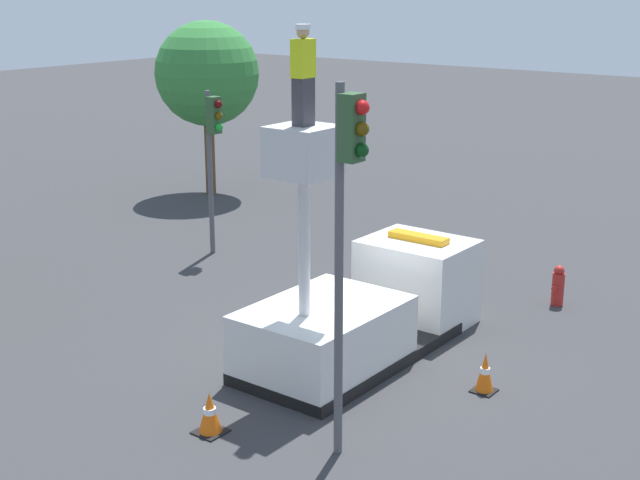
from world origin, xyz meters
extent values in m
plane|color=#38383A|center=(0.00, 0.00, 0.00)|extent=(120.00, 120.00, 0.00)
cube|color=black|center=(0.00, 0.00, 0.12)|extent=(5.07, 2.36, 0.24)
cube|color=silver|center=(-0.93, 0.00, 0.70)|extent=(3.22, 2.30, 1.40)
cube|color=silver|center=(2.53, 0.00, 0.95)|extent=(1.85, 2.30, 1.91)
cube|color=black|center=(3.47, 0.00, 1.34)|extent=(0.03, 1.95, 0.76)
cube|color=orange|center=(2.53, 0.00, 1.98)|extent=(0.36, 1.38, 0.14)
cylinder|color=silver|center=(-1.52, 0.00, 2.77)|extent=(0.22, 0.22, 2.75)
cube|color=silver|center=(-1.52, 0.00, 4.50)|extent=(1.09, 1.09, 0.90)
cube|color=#38383D|center=(-1.52, 0.00, 5.37)|extent=(0.34, 0.26, 0.84)
cube|color=#D1E519|center=(-1.52, 0.00, 6.12)|extent=(0.40, 0.26, 0.66)
sphere|color=tan|center=(-1.52, 0.00, 6.57)|extent=(0.23, 0.23, 0.23)
cylinder|color=white|center=(-1.52, 0.00, 6.65)|extent=(0.26, 0.26, 0.09)
cylinder|color=#515156|center=(-3.24, -2.04, 3.00)|extent=(0.14, 0.14, 6.00)
cube|color=#2D512D|center=(-3.24, -2.25, 5.35)|extent=(0.34, 0.28, 1.00)
sphere|color=red|center=(-3.24, -2.44, 5.66)|extent=(0.22, 0.22, 0.22)
sphere|color=#503C07|center=(-3.24, -2.44, 5.35)|extent=(0.22, 0.22, 0.22)
sphere|color=#083710|center=(-3.24, -2.44, 5.04)|extent=(0.22, 0.22, 0.22)
cylinder|color=#515156|center=(3.62, 7.39, 2.29)|extent=(0.14, 0.14, 4.58)
cube|color=#2D512D|center=(3.62, 7.18, 3.93)|extent=(0.34, 0.28, 1.00)
sphere|color=#490707|center=(3.62, 6.99, 4.24)|extent=(0.22, 0.22, 0.22)
sphere|color=#503C07|center=(3.62, 6.99, 3.93)|extent=(0.22, 0.22, 0.22)
sphere|color=green|center=(3.62, 6.99, 3.62)|extent=(0.22, 0.22, 0.22)
cylinder|color=#B2231E|center=(5.50, -2.10, 0.39)|extent=(0.29, 0.29, 0.79)
sphere|color=#B2231E|center=(5.50, -2.10, 0.86)|extent=(0.24, 0.24, 0.24)
cylinder|color=#B2231E|center=(5.30, -2.10, 0.47)|extent=(0.12, 0.12, 0.12)
cylinder|color=#B2231E|center=(5.71, -2.10, 0.47)|extent=(0.12, 0.12, 0.12)
cube|color=black|center=(-4.03, 0.07, 0.01)|extent=(0.50, 0.50, 0.03)
cone|color=orange|center=(-4.03, 0.07, 0.37)|extent=(0.42, 0.42, 0.75)
cylinder|color=white|center=(-4.03, 0.07, 0.41)|extent=(0.22, 0.22, 0.10)
cube|color=black|center=(0.23, -2.90, 0.01)|extent=(0.43, 0.43, 0.03)
cone|color=orange|center=(0.23, -2.90, 0.39)|extent=(0.35, 0.35, 0.77)
cylinder|color=white|center=(0.23, -2.90, 0.43)|extent=(0.18, 0.18, 0.11)
cylinder|color=brown|center=(8.92, 12.58, 1.52)|extent=(0.36, 0.36, 3.04)
sphere|color=#337F38|center=(8.92, 12.58, 4.32)|extent=(3.66, 3.66, 3.66)
camera|label=1|loc=(-13.76, -9.71, 7.38)|focal=50.00mm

